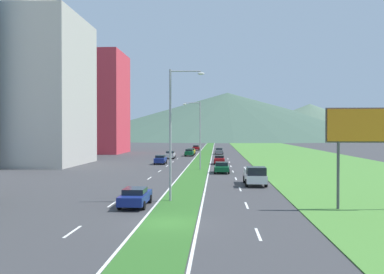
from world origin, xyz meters
name	(u,v)px	position (x,y,z in m)	size (l,w,h in m)	color
ground_plane	(169,224)	(0.00, 0.00, 0.00)	(600.00, 600.00, 0.00)	#38383A
grass_median	(203,159)	(0.00, 60.00, 0.03)	(3.20, 240.00, 0.06)	#2D6023
grass_verge_right	(306,159)	(20.60, 60.00, 0.03)	(24.00, 240.00, 0.06)	#477F33
lane_dash_left_2	(73,232)	(-5.10, -2.26, 0.01)	(0.16, 2.80, 0.01)	silver
lane_dash_left_3	(112,204)	(-5.10, 6.61, 0.01)	(0.16, 2.80, 0.01)	silver
lane_dash_left_4	(135,188)	(-5.10, 15.48, 0.01)	(0.16, 2.80, 0.01)	silver
lane_dash_left_5	(149,178)	(-5.10, 24.34, 0.01)	(0.16, 2.80, 0.01)	silver
lane_dash_left_6	(160,171)	(-5.10, 33.21, 0.01)	(0.16, 2.80, 0.01)	silver
lane_dash_left_7	(167,166)	(-5.10, 42.08, 0.01)	(0.16, 2.80, 0.01)	silver
lane_dash_left_8	(173,162)	(-5.10, 50.95, 0.01)	(0.16, 2.80, 0.01)	silver
lane_dash_left_9	(177,159)	(-5.10, 59.82, 0.01)	(0.16, 2.80, 0.01)	silver
lane_dash_right_2	(258,234)	(5.10, -2.26, 0.01)	(0.16, 2.80, 0.01)	silver
lane_dash_right_3	(247,205)	(5.10, 6.61, 0.01)	(0.16, 2.80, 0.01)	silver
lane_dash_right_4	(240,189)	(5.10, 15.48, 0.01)	(0.16, 2.80, 0.01)	silver
lane_dash_right_5	(236,179)	(5.10, 24.34, 0.01)	(0.16, 2.80, 0.01)	silver
lane_dash_right_6	(233,171)	(5.10, 33.21, 0.01)	(0.16, 2.80, 0.01)	silver
lane_dash_right_7	(231,166)	(5.10, 42.08, 0.01)	(0.16, 2.80, 0.01)	silver
lane_dash_right_8	(229,162)	(5.10, 50.95, 0.01)	(0.16, 2.80, 0.01)	silver
lane_dash_right_9	(228,159)	(5.10, 59.82, 0.01)	(0.16, 2.80, 0.01)	silver
edge_line_median_left	(194,159)	(-1.75, 60.00, 0.01)	(0.16, 240.00, 0.01)	silver
edge_line_median_right	(211,159)	(1.75, 60.00, 0.01)	(0.16, 240.00, 0.01)	silver
domed_building	(29,81)	(-28.59, 43.95, 14.06)	(17.82, 17.82, 34.88)	#B7B2A8
midrise_colored	(93,103)	(-28.80, 80.96, 12.73)	(15.99, 15.99, 25.45)	#D83847
hill_far_left	(53,116)	(-114.48, 270.80, 16.81)	(180.67, 180.67, 33.62)	#516B56
hill_far_center	(227,116)	(10.77, 289.99, 17.16)	(237.52, 237.52, 34.33)	#3D5647
hill_far_right	(310,122)	(67.92, 274.31, 12.42)	(128.27, 128.27, 24.84)	#516B56
street_lamp_near	(174,127)	(-0.55, 8.13, 5.93)	(2.80, 0.36, 10.47)	#99999E
street_lamp_mid	(198,131)	(0.22, 35.31, 5.57)	(2.60, 0.28, 9.80)	#99999E
billboard_roadside	(365,131)	(13.29, 5.17, 5.58)	(5.50, 0.28, 7.23)	#4C4C51
car_0	(196,148)	(-3.21, 97.76, 0.76)	(2.03, 4.56, 1.47)	maroon
car_1	(191,151)	(-3.30, 75.61, 0.77)	(1.99, 4.51, 1.48)	yellow
car_2	(160,160)	(-6.66, 45.56, 0.78)	(1.86, 4.11, 1.52)	navy
car_3	(135,197)	(-3.16, 5.74, 0.72)	(1.94, 4.68, 1.37)	navy
car_4	(219,151)	(3.40, 77.04, 0.78)	(2.02, 4.35, 1.51)	slate
car_5	(189,152)	(-3.31, 69.15, 0.80)	(1.95, 4.62, 1.57)	#0C5128
car_6	(219,160)	(3.29, 46.02, 0.77)	(1.86, 4.01, 1.49)	maroon
car_7	(222,167)	(3.51, 31.13, 0.74)	(2.02, 4.28, 1.45)	#0C5128
car_8	(170,155)	(-6.61, 60.18, 0.79)	(1.89, 4.37, 1.54)	#B2B2B7
pickup_truck_0	(255,176)	(6.80, 18.42, 0.98)	(2.18, 5.40, 2.00)	silver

